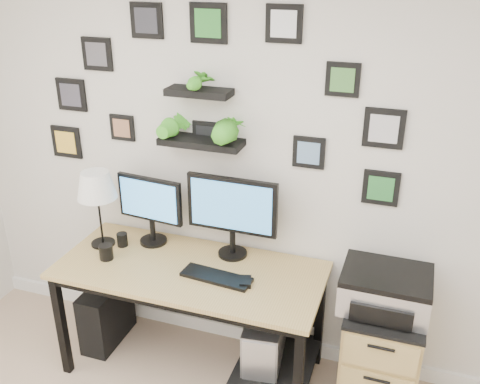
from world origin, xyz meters
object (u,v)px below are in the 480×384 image
at_px(desk, 198,283).
at_px(file_cabinet, 380,355).
at_px(mug, 106,252).
at_px(pc_tower_black, 107,313).
at_px(monitor_right, 232,211).
at_px(monitor_left, 150,205).
at_px(pc_tower_grey, 265,347).
at_px(printer, 385,290).
at_px(table_lamp, 96,187).

distance_m(desk, file_cabinet, 1.15).
relative_size(desk, mug, 16.98).
bearing_deg(mug, pc_tower_black, 138.88).
bearing_deg(monitor_right, monitor_left, -178.25).
relative_size(monitor_left, file_cabinet, 0.68).
bearing_deg(monitor_right, file_cabinet, -7.66).
distance_m(pc_tower_black, pc_tower_grey, 1.13).
relative_size(mug, pc_tower_grey, 0.18).
bearing_deg(monitor_left, monitor_right, 1.75).
relative_size(pc_tower_black, printer, 0.89).
height_order(monitor_right, file_cabinet, monitor_right).
distance_m(monitor_right, pc_tower_black, 1.22).
bearing_deg(printer, file_cabinet, -21.00).
xyz_separation_m(monitor_left, pc_tower_black, (-0.32, -0.15, -0.80)).
relative_size(mug, pc_tower_black, 0.22).
height_order(table_lamp, pc_tower_grey, table_lamp).
bearing_deg(mug, table_lamp, 128.45).
height_order(monitor_right, printer, monitor_right).
bearing_deg(table_lamp, printer, 0.64).
relative_size(pc_tower_black, file_cabinet, 0.64).
relative_size(monitor_left, table_lamp, 0.91).
relative_size(monitor_left, pc_tower_grey, 0.89).
height_order(desk, pc_tower_black, desk).
bearing_deg(pc_tower_black, file_cabinet, 0.86).
relative_size(monitor_right, mug, 5.96).
height_order(file_cabinet, printer, printer).
height_order(monitor_right, table_lamp, monitor_right).
relative_size(mug, printer, 0.20).
bearing_deg(table_lamp, monitor_left, 22.77).
xyz_separation_m(desk, table_lamp, (-0.68, 0.05, 0.53)).
bearing_deg(file_cabinet, table_lamp, -179.63).
height_order(pc_tower_black, pc_tower_grey, pc_tower_grey).
relative_size(table_lamp, printer, 1.04).
distance_m(pc_tower_grey, printer, 0.85).
height_order(desk, mug, mug).
height_order(desk, printer, printer).
bearing_deg(monitor_left, pc_tower_grey, -10.85).
relative_size(desk, table_lamp, 3.19).
xyz_separation_m(monitor_right, table_lamp, (-0.83, -0.14, 0.09)).
bearing_deg(file_cabinet, monitor_right, 172.34).
distance_m(desk, pc_tower_grey, 0.58).
xyz_separation_m(pc_tower_grey, printer, (0.66, 0.05, 0.54)).
bearing_deg(monitor_left, mug, -122.98).
relative_size(table_lamp, mug, 5.33).
bearing_deg(mug, pc_tower_grey, 6.67).
bearing_deg(printer, pc_tower_grey, -175.49).
height_order(mug, pc_tower_black, mug).
height_order(table_lamp, printer, table_lamp).
height_order(monitor_right, pc_tower_black, monitor_right).
distance_m(desk, table_lamp, 0.86).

